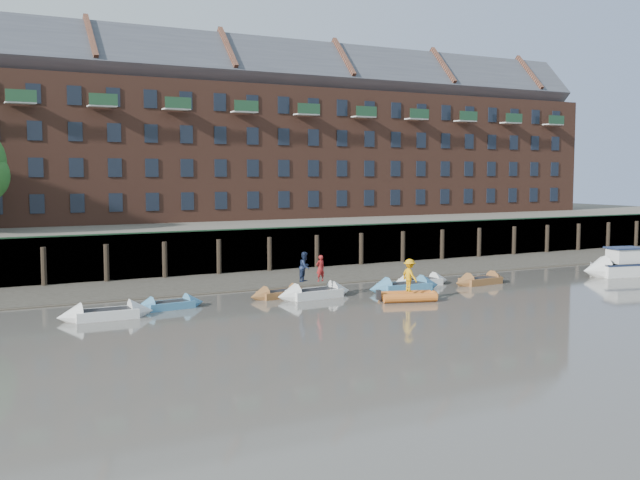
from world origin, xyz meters
TOP-DOWN VIEW (x-y plane):
  - ground at (0.00, 0.00)m, footprint 220.00×220.00m
  - foreshore at (0.00, 18.00)m, footprint 110.00×8.00m
  - mud_band at (0.00, 14.60)m, footprint 110.00×1.60m
  - river_wall at (-0.00, 22.38)m, footprint 110.00×1.23m
  - bank_terrace at (0.00, 36.00)m, footprint 110.00×28.00m
  - apartment_terrace at (-0.00, 36.99)m, footprint 80.60×15.56m
  - rowboat_0 at (-16.75, 9.04)m, footprint 4.84×1.49m
  - rowboat_1 at (-13.09, 10.28)m, footprint 4.12×1.60m
  - rowboat_2 at (-6.21, 10.85)m, footprint 4.20×1.80m
  - rowboat_3 at (-4.44, 9.77)m, footprint 5.07×1.81m
  - rowboat_4 at (1.72, 9.37)m, footprint 5.08×1.70m
  - rowboat_5 at (4.08, 10.96)m, footprint 4.29×1.37m
  - rowboat_6 at (7.84, 9.43)m, footprint 4.53×1.68m
  - rib_tender at (-0.03, 6.27)m, footprint 3.53×2.45m
  - motor_launch at (19.14, 7.98)m, footprint 6.64×3.33m
  - person_rower_a at (-4.10, 9.67)m, footprint 0.62×0.45m
  - person_rower_b at (-4.97, 9.98)m, footprint 1.09×1.07m
  - person_rib_crew at (-0.09, 6.23)m, footprint 0.73×1.23m

SIDE VIEW (x-z plane):
  - ground at x=0.00m, z-range 0.00..0.00m
  - foreshore at x=0.00m, z-range -0.25..0.25m
  - mud_band at x=0.00m, z-range -0.05..0.05m
  - rowboat_1 at x=-13.09m, z-range -0.38..0.79m
  - rowboat_2 at x=-6.21m, z-range -0.38..0.80m
  - rowboat_5 at x=4.08m, z-range -0.40..0.84m
  - rowboat_6 at x=7.84m, z-range -0.42..0.87m
  - rowboat_0 at x=-16.75m, z-range -0.45..0.95m
  - rowboat_3 at x=-4.44m, z-range -0.47..0.98m
  - rowboat_4 at x=1.72m, z-range -0.47..0.98m
  - rib_tender at x=-0.03m, z-range -0.04..0.56m
  - motor_launch at x=19.14m, z-range -0.64..1.98m
  - person_rib_crew at x=-0.09m, z-range 0.56..2.44m
  - river_wall at x=0.00m, z-range -0.06..3.24m
  - bank_terrace at x=0.00m, z-range 0.00..3.20m
  - person_rower_a at x=-4.10m, z-range 0.97..2.54m
  - person_rower_b at x=-4.97m, z-range 0.97..2.75m
  - apartment_terrace at x=0.00m, z-range 2.34..23.31m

